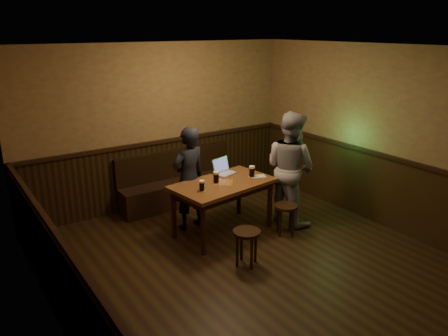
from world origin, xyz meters
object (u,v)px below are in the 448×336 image
at_px(pint_mid, 216,177).
at_px(laptop, 224,170).
at_px(pint_left, 202,186).
at_px(person_suit, 189,178).
at_px(stool_right, 286,211).
at_px(pub_table, 223,189).
at_px(stool_left, 247,238).
at_px(pint_right, 252,171).
at_px(bench, 179,187).
at_px(person_grey, 290,168).

bearing_deg(pint_mid, laptop, 41.16).
relative_size(pint_left, person_suit, 0.10).
height_order(stool_right, laptop, laptop).
bearing_deg(pint_left, pint_mid, 24.70).
height_order(pub_table, stool_left, pub_table).
height_order(pint_mid, pint_right, pint_right).
bearing_deg(person_suit, stool_left, 83.20).
height_order(stool_right, pint_left, pint_left).
distance_m(pint_mid, laptop, 0.45).
xyz_separation_m(pub_table, pint_right, (0.51, -0.04, 0.20)).
distance_m(bench, pint_right, 1.65).
xyz_separation_m(laptop, person_grey, (0.88, -0.57, 0.03)).
xyz_separation_m(stool_left, pint_mid, (0.19, 1.02, 0.51)).
bearing_deg(pint_left, bench, 73.81).
bearing_deg(pint_mid, bench, 85.92).
relative_size(stool_left, laptop, 1.25).
distance_m(stool_right, pint_mid, 1.17).
distance_m(pint_mid, pint_right, 0.61).
xyz_separation_m(bench, pint_mid, (-0.10, -1.37, 0.59)).
distance_m(pint_right, laptop, 0.46).
xyz_separation_m(pub_table, laptop, (0.24, 0.33, 0.17)).
relative_size(pint_right, laptop, 0.45).
xyz_separation_m(bench, stool_left, (-0.29, -2.39, 0.08)).
bearing_deg(stool_left, stool_right, 20.21).
xyz_separation_m(bench, pint_right, (0.51, -1.45, 0.59)).
bearing_deg(pub_table, laptop, 46.49).
bearing_deg(laptop, pint_right, -68.10).
bearing_deg(stool_right, person_suit, 135.39).
bearing_deg(pub_table, pint_left, -172.19).
bearing_deg(pub_table, person_suit, 118.52).
bearing_deg(pint_right, person_grey, -17.99).
bearing_deg(laptop, pint_left, -160.38).
relative_size(pint_right, person_suit, 0.11).
relative_size(stool_left, person_grey, 0.27).
relative_size(pub_table, laptop, 4.11).
distance_m(stool_right, pint_left, 1.37).
distance_m(pub_table, laptop, 0.44).
height_order(stool_right, person_grey, person_grey).
xyz_separation_m(stool_left, laptop, (0.53, 1.31, 0.48)).
height_order(person_suit, person_grey, person_grey).
height_order(bench, stool_right, bench).
xyz_separation_m(bench, person_grey, (1.12, -1.65, 0.59)).
xyz_separation_m(pint_left, pint_mid, (0.35, 0.16, 0.01)).
bearing_deg(stool_left, bench, 83.10).
bearing_deg(pint_right, pint_left, -175.21).
bearing_deg(pint_right, pub_table, 175.20).
height_order(pub_table, stool_right, pub_table).
relative_size(laptop, person_suit, 0.24).
xyz_separation_m(pint_left, person_grey, (1.57, -0.12, 0.01)).
relative_size(stool_right, pint_mid, 2.74).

